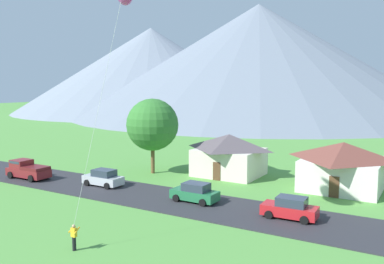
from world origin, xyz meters
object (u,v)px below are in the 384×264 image
at_px(parked_car_green_mid_east, 195,193).
at_px(tree_center, 152,125).
at_px(house_leftmost, 229,154).
at_px(pickup_truck_maroon_west_side, 27,170).
at_px(parked_car_red_west_end, 290,208).
at_px(parked_car_silver_east_end, 103,178).
at_px(house_right_center, 343,165).

bearing_deg(parked_car_green_mid_east, tree_center, 142.82).
xyz_separation_m(house_leftmost, pickup_truck_maroon_west_side, (-18.18, -13.13, -1.39)).
height_order(parked_car_red_west_end, parked_car_silver_east_end, same).
bearing_deg(parked_car_green_mid_east, house_leftmost, 100.91).
relative_size(parked_car_red_west_end, parked_car_green_mid_east, 1.01).
distance_m(house_right_center, tree_center, 21.15).
bearing_deg(parked_car_red_west_end, parked_car_silver_east_end, 179.12).
distance_m(house_right_center, pickup_truck_maroon_west_side, 33.41).
xyz_separation_m(house_leftmost, house_right_center, (12.40, 0.24, -0.02)).
distance_m(parked_car_red_west_end, pickup_truck_maroon_west_side, 29.02).
bearing_deg(parked_car_silver_east_end, parked_car_red_west_end, -0.88).
xyz_separation_m(house_right_center, parked_car_silver_east_end, (-21.12, -11.56, -1.56)).
bearing_deg(parked_car_green_mid_east, pickup_truck_maroon_west_side, -175.30).
relative_size(house_leftmost, pickup_truck_maroon_west_side, 1.47).
xyz_separation_m(house_leftmost, parked_car_red_west_end, (10.80, -11.61, -1.58)).
bearing_deg(house_leftmost, parked_car_silver_east_end, -127.64).
relative_size(house_right_center, parked_car_red_west_end, 1.96).
relative_size(house_right_center, tree_center, 0.96).
bearing_deg(parked_car_silver_east_end, house_right_center, 28.69).
bearing_deg(house_leftmost, house_right_center, 1.13).
height_order(house_right_center, parked_car_silver_east_end, house_right_center).
xyz_separation_m(house_leftmost, parked_car_green_mid_east, (2.21, -11.45, -1.58)).
height_order(parked_car_red_west_end, pickup_truck_maroon_west_side, pickup_truck_maroon_west_side).
relative_size(house_right_center, pickup_truck_maroon_west_side, 1.60).
xyz_separation_m(house_right_center, parked_car_red_west_end, (-1.60, -11.86, -1.56)).
xyz_separation_m(parked_car_red_west_end, parked_car_green_mid_east, (-8.59, 0.16, 0.00)).
relative_size(parked_car_red_west_end, parked_car_silver_east_end, 1.01).
distance_m(house_leftmost, parked_car_silver_east_end, 14.38).
xyz_separation_m(house_right_center, pickup_truck_maroon_west_side, (-30.58, -13.38, -1.37)).
bearing_deg(house_right_center, tree_center, -169.38).
xyz_separation_m(house_leftmost, parked_car_silver_east_end, (-8.73, -11.31, -1.58)).
relative_size(house_leftmost, house_right_center, 0.92).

